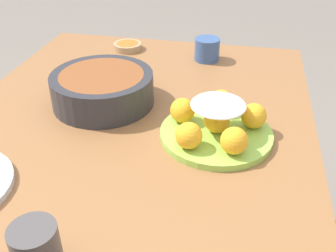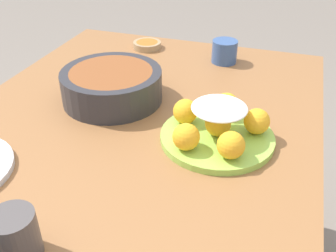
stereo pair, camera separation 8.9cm
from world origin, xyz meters
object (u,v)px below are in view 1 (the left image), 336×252
dining_table (122,176)px  sauce_bowl (128,46)px  cup_near (207,49)px  cup_far (37,249)px  cake_plate (216,124)px  serving_bowl (103,88)px

dining_table → sauce_bowl: 0.59m
cup_near → cup_far: bearing=170.0°
cake_plate → cup_near: bearing=9.5°
dining_table → serving_bowl: serving_bowl is taller
sauce_bowl → cup_near: (-0.04, -0.29, 0.02)m
cup_far → sauce_bowl: bearing=8.1°
dining_table → cup_near: (0.53, -0.14, 0.13)m
dining_table → cup_near: size_ratio=16.65×
sauce_bowl → cup_near: 0.29m
dining_table → cup_far: cup_far is taller
cake_plate → serving_bowl: (0.10, 0.31, 0.01)m
dining_table → cup_far: (-0.35, 0.02, 0.14)m
serving_bowl → cup_far: size_ratio=3.14×
dining_table → serving_bowl: size_ratio=5.04×
serving_bowl → cup_near: 0.42m
dining_table → sauce_bowl: size_ratio=13.85×
dining_table → cake_plate: (0.08, -0.21, 0.13)m
cup_near → dining_table: bearing=165.4°
cake_plate → dining_table: bearing=109.4°
cake_plate → sauce_bowl: (0.49, 0.36, -0.02)m
dining_table → serving_bowl: bearing=29.0°
cake_plate → sauce_bowl: 0.61m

